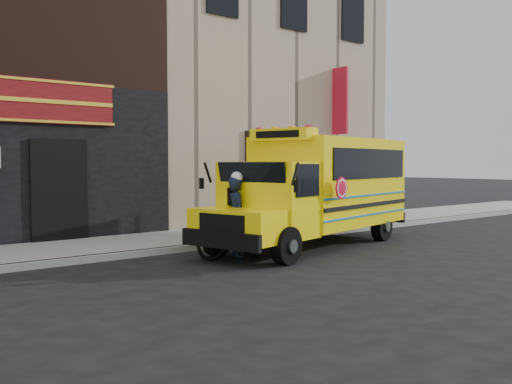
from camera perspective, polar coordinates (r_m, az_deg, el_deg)
The scene contains 8 objects.
ground at distance 12.52m, azimuth 4.02°, elevation -6.83°, with size 120.00×120.00×0.00m, color black.
curb at distance 14.49m, azimuth -3.06°, elevation -5.18°, with size 40.00×0.20×0.15m, color #989993.
sidewalk at distance 15.71m, azimuth -6.29°, elevation -4.55°, with size 40.00×3.00×0.15m, color gray.
building at distance 21.56m, azimuth -15.97°, elevation 13.55°, with size 20.00×10.70×12.00m.
school_bus at distance 14.70m, azimuth 6.24°, elevation 0.54°, with size 7.20×3.67×2.92m.
sign_pole at distance 18.16m, azimuth 9.22°, elevation 1.12°, with size 0.06×0.24×2.79m.
bicycle at distance 12.59m, azimuth -2.30°, elevation -4.42°, with size 0.48×1.70×1.02m, color black.
cyclist at distance 12.60m, azimuth -1.94°, elevation -2.70°, with size 0.65×0.42×1.77m, color black.
Camera 1 is at (-8.45, -8.99, 2.14)m, focal length 40.00 mm.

